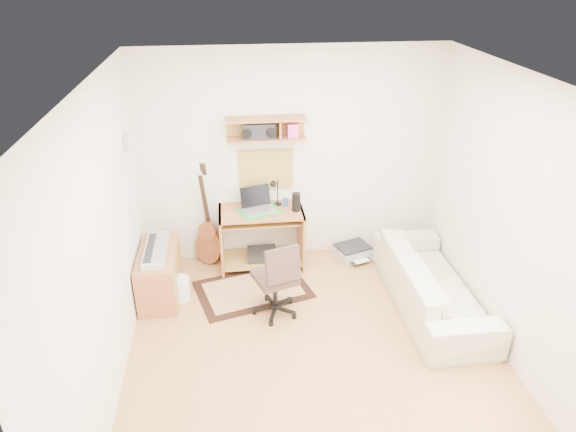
{
  "coord_description": "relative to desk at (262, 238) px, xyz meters",
  "views": [
    {
      "loc": [
        -0.73,
        -3.78,
        3.45
      ],
      "look_at": [
        -0.15,
        1.05,
        1.0
      ],
      "focal_mm": 32.31,
      "sensor_mm": 36.0,
      "label": 1
    }
  ],
  "objects": [
    {
      "name": "music_keyboard",
      "position": [
        -1.19,
        -0.5,
        0.21
      ],
      "size": [
        0.23,
        0.73,
        0.06
      ],
      "primitive_type": "cube",
      "color": "#B2B5BA",
      "rests_on": "cabinet"
    },
    {
      "name": "cork_board",
      "position": [
        0.09,
        0.25,
        0.79
      ],
      "size": [
        0.64,
        0.03,
        0.49
      ],
      "primitive_type": "cube",
      "color": "tan",
      "rests_on": "back_wall"
    },
    {
      "name": "sofa",
      "position": [
        1.77,
        -1.05,
        0.01
      ],
      "size": [
        0.58,
        1.97,
        0.77
      ],
      "primitive_type": "imported",
      "rotation": [
        0.0,
        0.0,
        1.57
      ],
      "color": "beige",
      "rests_on": "floor"
    },
    {
      "name": "ceiling",
      "position": [
        0.39,
        -1.73,
        2.23
      ],
      "size": [
        3.6,
        4.0,
        0.01
      ],
      "primitive_type": "cube",
      "color": "white",
      "rests_on": "ground"
    },
    {
      "name": "printer",
      "position": [
        1.15,
        0.04,
        -0.29
      ],
      "size": [
        0.5,
        0.44,
        0.16
      ],
      "primitive_type": "cube",
      "rotation": [
        0.0,
        0.0,
        0.33
      ],
      "color": "#A5A8AA",
      "rests_on": "floor"
    },
    {
      "name": "pencil_cup",
      "position": [
        0.3,
        0.1,
        0.42
      ],
      "size": [
        0.07,
        0.07,
        0.09
      ],
      "primitive_type": "cylinder",
      "color": "#315894",
      "rests_on": "desk"
    },
    {
      "name": "rug",
      "position": [
        -0.15,
        -0.54,
        -0.37
      ],
      "size": [
        1.42,
        1.13,
        0.02
      ],
      "primitive_type": "cube",
      "rotation": [
        0.0,
        0.0,
        0.27
      ],
      "color": "beige",
      "rests_on": "floor"
    },
    {
      "name": "floor",
      "position": [
        0.39,
        -1.73,
        -0.38
      ],
      "size": [
        3.6,
        4.0,
        0.01
      ],
      "primitive_type": "cube",
      "color": "#B9814D",
      "rests_on": "ground"
    },
    {
      "name": "desk_lamp",
      "position": [
        0.21,
        0.14,
        0.54
      ],
      "size": [
        0.11,
        0.11,
        0.33
      ],
      "primitive_type": null,
      "color": "black",
      "rests_on": "desk"
    },
    {
      "name": "cabinet",
      "position": [
        -1.19,
        -0.5,
        -0.1
      ],
      "size": [
        0.4,
        0.9,
        0.55
      ],
      "primitive_type": "cube",
      "color": "#AB643C",
      "rests_on": "floor"
    },
    {
      "name": "wall_photo",
      "position": [
        -1.4,
        -0.23,
        1.34
      ],
      "size": [
        0.02,
        0.2,
        0.15
      ],
      "primitive_type": "cube",
      "color": "#4C8CBF",
      "rests_on": "left_wall"
    },
    {
      "name": "guitar",
      "position": [
        -0.65,
        0.13,
        0.27
      ],
      "size": [
        0.4,
        0.34,
        1.29
      ],
      "primitive_type": null,
      "rotation": [
        0.0,
        0.0,
        -0.43
      ],
      "color": "#964E2E",
      "rests_on": "floor"
    },
    {
      "name": "left_wall",
      "position": [
        -1.41,
        -1.73,
        0.93
      ],
      "size": [
        0.01,
        4.0,
        2.6
      ],
      "primitive_type": "cube",
      "color": "silver",
      "rests_on": "ground"
    },
    {
      "name": "right_wall",
      "position": [
        2.2,
        -1.73,
        0.93
      ],
      "size": [
        0.01,
        4.0,
        2.6
      ],
      "primitive_type": "cube",
      "color": "silver",
      "rests_on": "ground"
    },
    {
      "name": "speaker",
      "position": [
        0.41,
        -0.05,
        0.49
      ],
      "size": [
        0.1,
        0.1,
        0.22
      ],
      "primitive_type": "cylinder",
      "color": "black",
      "rests_on": "desk"
    },
    {
      "name": "boombox",
      "position": [
        0.0,
        0.15,
        1.3
      ],
      "size": [
        0.37,
        0.17,
        0.19
      ],
      "primitive_type": "cube",
      "color": "black",
      "rests_on": "wall_shelf"
    },
    {
      "name": "laptop",
      "position": [
        -0.02,
        -0.02,
        0.51
      ],
      "size": [
        0.45,
        0.45,
        0.28
      ],
      "primitive_type": null,
      "rotation": [
        0.0,
        0.0,
        0.3
      ],
      "color": "silver",
      "rests_on": "desk"
    },
    {
      "name": "wall_shelf",
      "position": [
        0.09,
        0.15,
        1.32
      ],
      "size": [
        0.9,
        0.25,
        0.26
      ],
      "primitive_type": "cube",
      "color": "#AB643C",
      "rests_on": "back_wall"
    },
    {
      "name": "back_wall",
      "position": [
        0.39,
        0.28,
        0.93
      ],
      "size": [
        3.6,
        0.01,
        2.6
      ],
      "primitive_type": "cube",
      "color": "silver",
      "rests_on": "ground"
    },
    {
      "name": "task_chair",
      "position": [
        0.07,
        -0.99,
        0.07
      ],
      "size": [
        0.59,
        0.59,
        0.9
      ],
      "primitive_type": null,
      "rotation": [
        0.0,
        0.0,
        0.34
      ],
      "color": "#3B2823",
      "rests_on": "floor"
    },
    {
      "name": "waste_basket",
      "position": [
        -0.96,
        -0.61,
        -0.24
      ],
      "size": [
        0.24,
        0.24,
        0.26
      ],
      "primitive_type": "cylinder",
      "rotation": [
        0.0,
        0.0,
        0.11
      ],
      "color": "white",
      "rests_on": "floor"
    },
    {
      "name": "desk",
      "position": [
        0.0,
        0.0,
        0.0
      ],
      "size": [
        1.0,
        0.55,
        0.75
      ],
      "primitive_type": null,
      "color": "#AB643C",
      "rests_on": "floor"
    }
  ]
}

